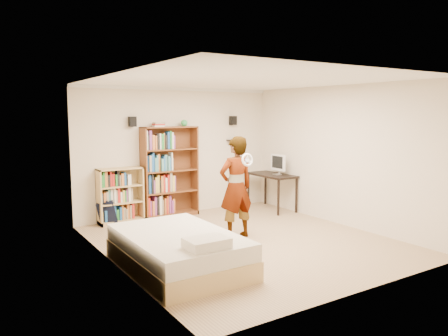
# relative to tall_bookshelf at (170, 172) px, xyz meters

# --- Properties ---
(ground) EXTENTS (4.50, 5.00, 0.01)m
(ground) POSITION_rel_tall_bookshelf_xyz_m (0.28, -2.33, -0.95)
(ground) COLOR tan
(ground) RESTS_ON ground
(room_shell) EXTENTS (4.52, 5.02, 2.71)m
(room_shell) POSITION_rel_tall_bookshelf_xyz_m (0.28, -2.33, 0.82)
(room_shell) COLOR beige
(room_shell) RESTS_ON ground
(crown_molding) EXTENTS (4.50, 5.00, 0.06)m
(crown_molding) POSITION_rel_tall_bookshelf_xyz_m (0.28, -2.33, 1.72)
(crown_molding) COLOR silver
(crown_molding) RESTS_ON room_shell
(speaker_left) EXTENTS (0.14, 0.12, 0.20)m
(speaker_left) POSITION_rel_tall_bookshelf_xyz_m (-0.77, 0.07, 1.05)
(speaker_left) COLOR black
(speaker_left) RESTS_ON room_shell
(speaker_right) EXTENTS (0.14, 0.12, 0.20)m
(speaker_right) POSITION_rel_tall_bookshelf_xyz_m (1.63, 0.07, 1.05)
(speaker_right) COLOR black
(speaker_right) RESTS_ON room_shell
(wall_shelf) EXTENTS (0.25, 0.16, 0.02)m
(wall_shelf) POSITION_rel_tall_bookshelf_xyz_m (1.63, 0.08, 0.60)
(wall_shelf) COLOR black
(wall_shelf) RESTS_ON room_shell
(tall_bookshelf) EXTENTS (1.19, 0.35, 1.89)m
(tall_bookshelf) POSITION_rel_tall_bookshelf_xyz_m (0.00, 0.00, 0.00)
(tall_bookshelf) COLOR brown
(tall_bookshelf) RESTS_ON ground
(low_bookshelf) EXTENTS (0.88, 0.33, 1.10)m
(low_bookshelf) POSITION_rel_tall_bookshelf_xyz_m (-1.08, 0.01, -0.40)
(low_bookshelf) COLOR tan
(low_bookshelf) RESTS_ON ground
(computer_desk) EXTENTS (0.59, 1.18, 0.81)m
(computer_desk) POSITION_rel_tall_bookshelf_xyz_m (2.22, -0.63, -0.54)
(computer_desk) COLOR black
(computer_desk) RESTS_ON ground
(imac) EXTENTS (0.10, 0.45, 0.45)m
(imac) POSITION_rel_tall_bookshelf_xyz_m (2.27, -0.76, 0.09)
(imac) COLOR white
(imac) RESTS_ON computer_desk
(daybed) EXTENTS (1.38, 2.13, 0.63)m
(daybed) POSITION_rel_tall_bookshelf_xyz_m (-1.25, -2.88, -0.63)
(daybed) COLOR silver
(daybed) RESTS_ON ground
(person) EXTENTS (0.66, 0.44, 1.78)m
(person) POSITION_rel_tall_bookshelf_xyz_m (0.28, -2.05, -0.06)
(person) COLOR black
(person) RESTS_ON ground
(wii_wheel) EXTENTS (0.22, 0.08, 0.23)m
(wii_wheel) POSITION_rel_tall_bookshelf_xyz_m (0.28, -2.38, 0.45)
(wii_wheel) COLOR white
(wii_wheel) RESTS_ON person
(navy_bag) EXTENTS (0.42, 0.35, 0.49)m
(navy_bag) POSITION_rel_tall_bookshelf_xyz_m (-1.36, -0.02, -0.70)
(navy_bag) COLOR black
(navy_bag) RESTS_ON ground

